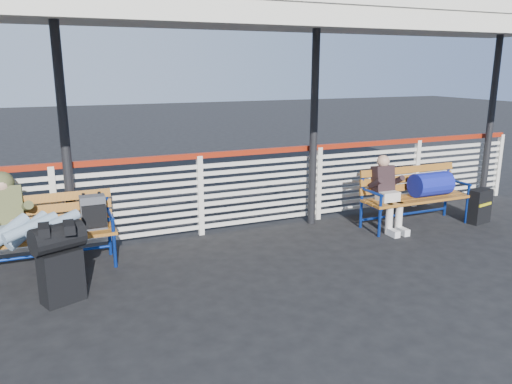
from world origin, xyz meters
name	(u,v)px	position (x,y,z in m)	size (l,w,h in m)	color
ground	(250,283)	(0.00, 0.00, 0.00)	(60.00, 60.00, 0.00)	black
fence	(200,192)	(0.00, 1.90, 0.66)	(12.08, 0.08, 1.24)	silver
canopy	(221,15)	(0.00, 0.87, 3.04)	(12.60, 3.60, 3.16)	silver
luggage_stack	(60,260)	(-2.01, 0.37, 0.47)	(0.59, 0.47, 0.87)	black
bench_left	(53,223)	(-2.04, 1.40, 0.58)	(1.80, 0.56, 0.92)	#AD6721
bench_right	(423,187)	(3.38, 1.01, 0.61)	(1.80, 0.56, 0.92)	#AD6721
traveler_man	(23,223)	(-2.36, 1.05, 0.72)	(0.93, 1.64, 0.77)	#8EA9BF
companion_person	(387,192)	(2.69, 1.01, 0.60)	(0.32, 0.66, 1.15)	beige
suitcase_side	(479,206)	(4.29, 0.71, 0.27)	(0.43, 0.31, 0.55)	black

